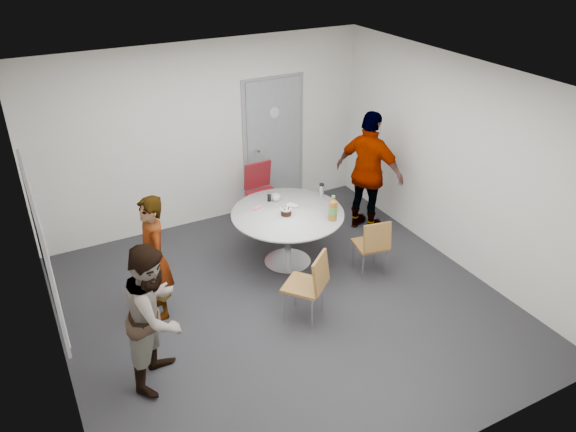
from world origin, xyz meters
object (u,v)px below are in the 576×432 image
person_left (156,314)px  person_main (154,258)px  whiteboard (42,245)px  chair_far (261,187)px  chair_near_left (311,281)px  person_right (369,173)px  table (290,219)px  chair_near_right (373,243)px  door (273,144)px

person_left → person_main: bearing=22.5°
whiteboard → chair_far: whiteboard is taller
chair_near_left → person_left: size_ratio=0.57×
chair_far → person_right: 1.61m
chair_near_left → person_right: bearing=0.0°
table → person_left: (-2.14, -1.25, 0.11)m
whiteboard → person_main: size_ratio=1.25×
chair_near_left → chair_near_right: size_ratio=1.09×
chair_near_left → person_right: person_right is taller
whiteboard → chair_far: (3.13, 1.85, -0.88)m
person_left → person_right: 3.91m
person_main → person_left: size_ratio=0.98×
whiteboard → chair_near_right: (3.76, -0.15, -0.96)m
chair_near_left → person_main: bearing=108.7°
table → person_main: (-1.87, -0.24, 0.10)m
chair_near_right → person_right: bearing=68.7°
table → chair_near_right: 1.11m
chair_near_right → door: bearing=104.8°
whiteboard → person_left: bearing=-37.7°
door → person_left: (-2.74, -2.92, -0.25)m
chair_far → door: bearing=-136.5°
person_left → person_right: bearing=-29.1°
table → person_main: size_ratio=0.97×
door → table: 1.81m
chair_near_right → person_left: bearing=-160.4°
chair_near_right → whiteboard: bearing=-172.1°
person_main → person_right: bearing=99.8°
whiteboard → person_left: 1.24m
table → chair_near_left: size_ratio=1.67×
door → whiteboard: bearing=-147.3°
table → person_right: person_right is taller
chair_near_left → door: bearing=32.1°
person_main → person_right: (3.32, 0.54, 0.15)m
chair_far → person_left: person_left is taller
table → chair_near_right: bearing=-43.5°
chair_near_right → person_right: 1.31m
person_left → person_right: person_right is taller
door → whiteboard: 4.25m
whiteboard → chair_near_left: bearing=-12.3°
door → whiteboard: door is taller
whiteboard → person_left: whiteboard is taller
chair_near_left → person_right: 2.37m
whiteboard → chair_near_left: 2.82m
table → chair_near_left: bearing=-106.9°
person_main → chair_far: bearing=126.3°
chair_near_right → chair_far: size_ratio=0.87×
person_main → chair_near_right: bearing=79.5°
table → person_left: bearing=-149.7°
person_left → chair_far: bearing=-5.4°
door → chair_far: (-0.43, -0.44, -0.45)m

